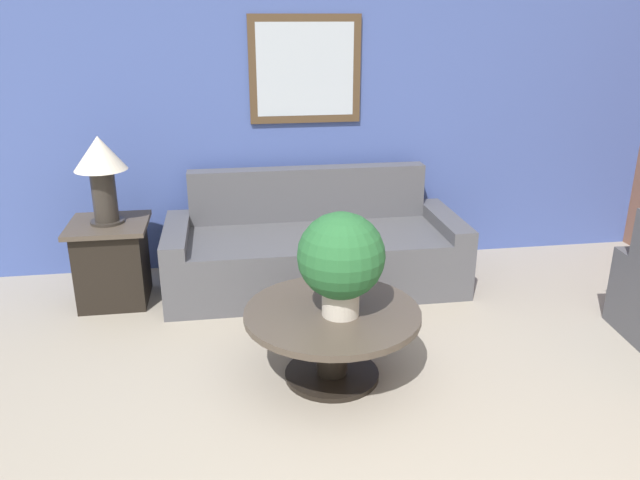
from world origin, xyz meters
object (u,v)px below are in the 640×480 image
(coffee_table, at_px, (332,329))
(table_lamp, at_px, (101,165))
(couch_main, at_px, (314,251))
(potted_plant_on_table, at_px, (341,259))
(side_table, at_px, (113,261))

(coffee_table, relative_size, table_lamp, 1.62)
(couch_main, relative_size, table_lamp, 3.61)
(potted_plant_on_table, bearing_deg, coffee_table, 124.36)
(couch_main, height_order, table_lamp, table_lamp)
(coffee_table, bearing_deg, table_lamp, 138.07)
(side_table, height_order, table_lamp, table_lamp)
(couch_main, xyz_separation_m, table_lamp, (-1.53, -0.08, 0.76))
(coffee_table, distance_m, potted_plant_on_table, 0.47)
(potted_plant_on_table, bearing_deg, side_table, 137.63)
(couch_main, distance_m, potted_plant_on_table, 1.51)
(table_lamp, relative_size, potted_plant_on_table, 1.05)
(couch_main, relative_size, side_table, 3.68)
(side_table, bearing_deg, coffee_table, -41.93)
(coffee_table, xyz_separation_m, potted_plant_on_table, (0.04, -0.05, 0.46))
(couch_main, relative_size, coffee_table, 2.23)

